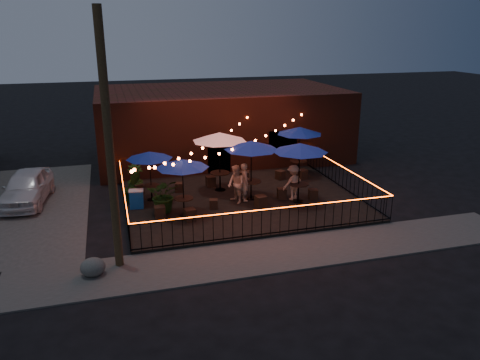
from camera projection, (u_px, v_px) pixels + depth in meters
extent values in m
plane|color=black|center=(254.00, 218.00, 18.98)|extent=(110.00, 110.00, 0.00)
cube|color=black|center=(241.00, 200.00, 20.78)|extent=(10.00, 8.00, 0.15)
cube|color=#3C3B38|center=(283.00, 253.00, 16.00)|extent=(18.00, 2.50, 0.05)
cube|color=#3D1B10|center=(220.00, 123.00, 27.76)|extent=(14.00, 8.00, 4.00)
cube|color=black|center=(219.00, 155.00, 24.23)|extent=(1.20, 0.24, 2.20)
cube|color=black|center=(282.00, 141.00, 24.99)|extent=(1.60, 0.24, 1.20)
cylinder|color=#352615|center=(109.00, 146.00, 13.95)|extent=(0.26, 0.26, 8.00)
cube|color=black|center=(271.00, 233.00, 17.08)|extent=(10.00, 0.04, 0.04)
cube|color=black|center=(271.00, 210.00, 16.79)|extent=(10.00, 0.04, 0.04)
cube|color=#FF4406|center=(271.00, 209.00, 16.78)|extent=(10.00, 0.03, 0.02)
cube|color=black|center=(125.00, 208.00, 19.43)|extent=(0.04, 8.00, 0.04)
cube|color=black|center=(123.00, 187.00, 19.15)|extent=(0.04, 8.00, 0.04)
cube|color=#FF4406|center=(123.00, 187.00, 19.14)|extent=(0.03, 8.00, 0.02)
cube|color=black|center=(342.00, 187.00, 22.04)|extent=(0.04, 8.00, 0.04)
cube|color=black|center=(344.00, 168.00, 21.75)|extent=(0.04, 8.00, 0.04)
cube|color=#FF4406|center=(344.00, 168.00, 21.74)|extent=(0.03, 8.00, 0.02)
cylinder|color=black|center=(184.00, 214.00, 18.95)|extent=(0.42, 0.42, 0.03)
cylinder|color=black|center=(184.00, 207.00, 18.84)|extent=(0.06, 0.06, 0.69)
cylinder|color=black|center=(184.00, 198.00, 18.73)|extent=(0.77, 0.77, 0.04)
cylinder|color=black|center=(183.00, 188.00, 18.59)|extent=(0.04, 0.04, 2.32)
cone|color=navy|center=(182.00, 163.00, 18.28)|extent=(2.45, 2.45, 0.34)
cylinder|color=black|center=(152.00, 200.00, 20.60)|extent=(0.40, 0.40, 0.03)
cylinder|color=black|center=(152.00, 193.00, 20.50)|extent=(0.05, 0.05, 0.65)
cylinder|color=black|center=(151.00, 185.00, 20.39)|extent=(0.73, 0.73, 0.04)
cylinder|color=black|center=(151.00, 176.00, 20.26)|extent=(0.04, 0.04, 2.18)
cone|color=navy|center=(149.00, 155.00, 19.97)|extent=(2.01, 2.01, 0.32)
cylinder|color=black|center=(251.00, 198.00, 20.77)|extent=(0.48, 0.48, 0.03)
cylinder|color=black|center=(251.00, 190.00, 20.65)|extent=(0.06, 0.06, 0.78)
cylinder|color=black|center=(251.00, 181.00, 20.53)|extent=(0.86, 0.86, 0.04)
cylinder|color=black|center=(251.00, 171.00, 20.37)|extent=(0.05, 0.05, 2.59)
cone|color=navy|center=(251.00, 145.00, 20.02)|extent=(2.98, 2.98, 0.38)
cylinder|color=black|center=(220.00, 190.00, 21.85)|extent=(0.50, 0.50, 0.03)
cylinder|color=black|center=(220.00, 181.00, 21.73)|extent=(0.07, 0.07, 0.81)
cylinder|color=black|center=(220.00, 173.00, 21.60)|extent=(0.90, 0.90, 0.05)
cylinder|color=black|center=(220.00, 162.00, 21.44)|extent=(0.05, 0.05, 2.71)
cone|color=white|center=(219.00, 137.00, 21.07)|extent=(3.15, 3.15, 0.40)
cylinder|color=black|center=(298.00, 201.00, 20.41)|extent=(0.47, 0.47, 0.03)
cylinder|color=black|center=(298.00, 193.00, 20.30)|extent=(0.06, 0.06, 0.78)
cylinder|color=black|center=(299.00, 184.00, 20.17)|extent=(0.86, 0.86, 0.04)
cylinder|color=black|center=(299.00, 173.00, 20.02)|extent=(0.05, 0.05, 2.58)
cone|color=navy|center=(300.00, 148.00, 19.67)|extent=(3.14, 3.14, 0.38)
cylinder|color=black|center=(298.00, 175.00, 24.07)|extent=(0.46, 0.46, 0.03)
cylinder|color=black|center=(298.00, 168.00, 23.95)|extent=(0.06, 0.06, 0.75)
cylinder|color=black|center=(298.00, 161.00, 23.83)|extent=(0.83, 0.83, 0.04)
cylinder|color=black|center=(299.00, 152.00, 23.68)|extent=(0.05, 0.05, 2.49)
cone|color=navy|center=(300.00, 130.00, 23.35)|extent=(2.44, 2.44, 0.36)
cube|color=black|center=(160.00, 212.00, 18.57)|extent=(0.43, 0.43, 0.49)
cube|color=black|center=(190.00, 215.00, 18.32)|extent=(0.47, 0.47, 0.48)
cube|color=black|center=(138.00, 189.00, 21.31)|extent=(0.50, 0.50, 0.47)
cube|color=black|center=(179.00, 187.00, 21.55)|extent=(0.43, 0.43, 0.43)
cube|color=black|center=(214.00, 204.00, 19.56)|extent=(0.41, 0.41, 0.40)
cube|color=black|center=(261.00, 202.00, 19.68)|extent=(0.50, 0.50, 0.51)
cube|color=black|center=(211.00, 181.00, 22.26)|extent=(0.43, 0.43, 0.50)
cube|color=black|center=(245.00, 177.00, 22.98)|extent=(0.56, 0.56, 0.51)
cube|color=black|center=(282.00, 193.00, 20.72)|extent=(0.46, 0.46, 0.46)
cube|color=black|center=(313.00, 194.00, 20.65)|extent=(0.46, 0.46, 0.45)
cube|color=black|center=(280.00, 175.00, 23.35)|extent=(0.50, 0.50, 0.44)
cube|color=black|center=(302.00, 174.00, 23.43)|extent=(0.47, 0.47, 0.46)
imported|color=tan|center=(245.00, 182.00, 20.31)|extent=(0.45, 0.64, 1.68)
imported|color=#E1B48F|center=(236.00, 184.00, 20.02)|extent=(0.82, 0.95, 1.67)
imported|color=#D3AB89|center=(293.00, 182.00, 20.43)|extent=(1.12, 0.81, 1.57)
imported|color=#193E13|center=(164.00, 195.00, 19.05)|extent=(1.53, 1.40, 1.47)
imported|color=#103C10|center=(133.00, 187.00, 20.13)|extent=(0.83, 0.70, 1.38)
imported|color=#11390C|center=(135.00, 179.00, 21.38)|extent=(0.92, 0.92, 1.30)
cube|color=#1552AC|center=(137.00, 199.00, 19.57)|extent=(0.61, 0.46, 0.75)
cube|color=silver|center=(136.00, 191.00, 19.45)|extent=(0.65, 0.50, 0.05)
ellipsoid|color=#494944|center=(93.00, 267.00, 14.45)|extent=(0.91, 0.80, 0.65)
imported|color=white|center=(27.00, 187.00, 20.50)|extent=(2.14, 4.38, 1.44)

